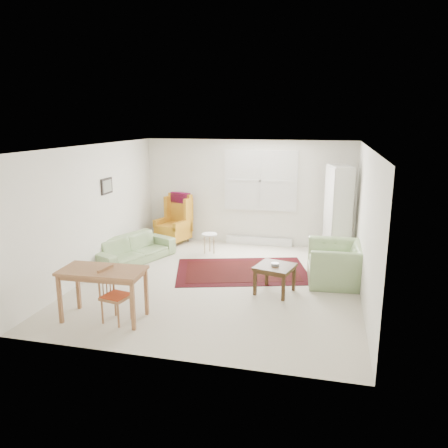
% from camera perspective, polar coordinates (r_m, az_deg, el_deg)
% --- Properties ---
extents(room, '(5.04, 5.54, 2.51)m').
position_cam_1_polar(room, '(8.03, -0.02, 1.28)').
color(room, beige).
rests_on(room, ground).
extents(rug, '(2.94, 2.31, 0.03)m').
position_cam_1_polar(rug, '(8.77, 2.35, -6.11)').
color(rug, black).
rests_on(rug, ground).
extents(sofa, '(1.40, 2.01, 0.76)m').
position_cam_1_polar(sofa, '(9.45, -11.83, -2.63)').
color(sofa, '#88A46D').
rests_on(sofa, ground).
extents(armchair, '(1.09, 1.22, 0.89)m').
position_cam_1_polar(armchair, '(8.32, 14.48, -4.53)').
color(armchair, '#88A46D').
rests_on(armchair, ground).
extents(wingback_chair, '(0.90, 0.93, 1.21)m').
position_cam_1_polar(wingback_chair, '(10.69, -6.70, 0.70)').
color(wingback_chair, orange).
rests_on(wingback_chair, ground).
extents(coffee_table, '(0.76, 0.76, 0.51)m').
position_cam_1_polar(coffee_table, '(7.70, 6.64, -7.15)').
color(coffee_table, '#3B2612').
rests_on(coffee_table, ground).
extents(stool, '(0.44, 0.44, 0.46)m').
position_cam_1_polar(stool, '(9.87, -1.91, -2.54)').
color(stool, white).
rests_on(stool, ground).
extents(cabinet, '(0.60, 0.88, 2.02)m').
position_cam_1_polar(cabinet, '(9.70, 14.68, 1.47)').
color(cabinet, silver).
rests_on(cabinet, ground).
extents(desk, '(1.27, 0.67, 0.79)m').
position_cam_1_polar(desk, '(6.89, -15.42, -8.83)').
color(desk, '#94623C').
rests_on(desk, ground).
extents(desk_chair, '(0.43, 0.43, 0.83)m').
position_cam_1_polar(desk_chair, '(6.75, -13.94, -9.04)').
color(desk_chair, '#94623C').
rests_on(desk_chair, ground).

